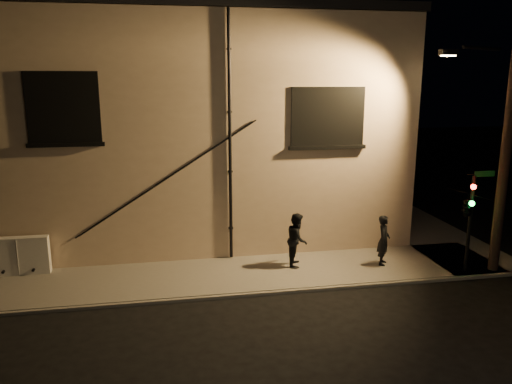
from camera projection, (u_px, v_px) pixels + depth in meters
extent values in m
plane|color=black|center=(303.00, 291.00, 15.08)|extent=(90.00, 90.00, 0.00)
cube|color=slate|center=(200.00, 277.00, 15.97)|extent=(20.00, 3.00, 0.12)
cube|color=slate|center=(389.00, 211.00, 23.88)|extent=(3.00, 16.00, 0.12)
cube|color=beige|center=(185.00, 125.00, 22.21)|extent=(16.00, 12.00, 8.50)
cube|color=black|center=(182.00, 21.00, 21.22)|extent=(16.20, 12.20, 0.30)
cube|color=black|center=(63.00, 107.00, 15.48)|extent=(2.20, 0.10, 2.20)
cube|color=black|center=(63.00, 107.00, 15.49)|extent=(1.98, 0.05, 1.98)
cube|color=black|center=(328.00, 116.00, 17.09)|extent=(2.60, 0.10, 2.00)
cube|color=#A5B28C|center=(328.00, 116.00, 17.10)|extent=(2.38, 0.05, 1.78)
cylinder|color=black|center=(230.00, 139.00, 16.59)|extent=(0.11, 0.11, 8.30)
cylinder|color=black|center=(165.00, 180.00, 16.52)|extent=(5.96, 0.04, 3.75)
cylinder|color=black|center=(168.00, 178.00, 16.53)|extent=(5.96, 0.04, 3.75)
cube|color=silver|center=(19.00, 256.00, 15.96)|extent=(1.88, 0.32, 1.24)
imported|color=black|center=(384.00, 240.00, 16.78)|extent=(0.66, 0.74, 1.70)
imported|color=black|center=(297.00, 239.00, 16.69)|extent=(0.92, 1.04, 1.79)
cylinder|color=black|center=(470.00, 224.00, 16.04)|extent=(0.12, 0.12, 3.17)
imported|color=black|center=(468.00, 205.00, 15.73)|extent=(0.77, 1.95, 0.77)
sphere|color=#FF140C|center=(474.00, 187.00, 15.42)|extent=(0.17, 0.17, 0.17)
sphere|color=#14FF3F|center=(472.00, 203.00, 15.54)|extent=(0.17, 0.17, 0.17)
cube|color=#0C4C1E|center=(485.00, 174.00, 15.73)|extent=(0.70, 0.03, 0.18)
cylinder|color=black|center=(505.00, 157.00, 15.65)|extent=(0.32, 0.32, 7.72)
cylinder|color=black|center=(482.00, 48.00, 15.28)|extent=(1.96, 1.06, 0.10)
cube|color=black|center=(448.00, 52.00, 15.69)|extent=(0.55, 0.28, 0.18)
cube|color=#FFC672|center=(448.00, 56.00, 15.72)|extent=(0.42, 0.20, 0.04)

